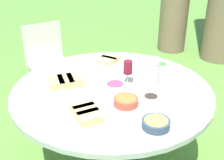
# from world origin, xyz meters

# --- Properties ---
(dining_table) EXTENTS (1.46, 1.46, 0.73)m
(dining_table) POSITION_xyz_m (0.00, 0.00, 0.65)
(dining_table) COLOR #4C4C51
(dining_table) RESTS_ON ground_plane
(chair_near_right) EXTENTS (0.49, 0.50, 0.89)m
(chair_near_right) POSITION_xyz_m (-1.29, -0.21, 0.52)
(chair_near_right) COLOR beige
(chair_near_right) RESTS_ON ground_plane
(water_pitcher) EXTENTS (0.10, 0.09, 0.22)m
(water_pitcher) POSITION_xyz_m (0.10, 0.28, 0.84)
(water_pitcher) COLOR silver
(water_pitcher) RESTS_ON dining_table
(wine_glass) EXTENTS (0.07, 0.07, 0.19)m
(wine_glass) POSITION_xyz_m (0.00, 0.13, 0.87)
(wine_glass) COLOR silver
(wine_glass) RESTS_ON dining_table
(platter_bread_main) EXTENTS (0.32, 0.22, 0.07)m
(platter_bread_main) POSITION_xyz_m (0.31, -0.31, 0.77)
(platter_bread_main) COLOR white
(platter_bread_main) RESTS_ON dining_table
(platter_charcuterie) EXTENTS (0.39, 0.42, 0.06)m
(platter_charcuterie) POSITION_xyz_m (-0.40, 0.13, 0.76)
(platter_charcuterie) COLOR white
(platter_charcuterie) RESTS_ON dining_table
(platter_sandwich_side) EXTENTS (0.28, 0.33, 0.07)m
(platter_sandwich_side) POSITION_xyz_m (-0.14, -0.31, 0.77)
(platter_sandwich_side) COLOR white
(platter_sandwich_side) RESTS_ON dining_table
(bowl_fries) EXTENTS (0.16, 0.16, 0.05)m
(bowl_fries) POSITION_xyz_m (0.55, 0.03, 0.76)
(bowl_fries) COLOR #334256
(bowl_fries) RESTS_ON dining_table
(bowl_salad) EXTENTS (0.11, 0.11, 0.06)m
(bowl_salad) POSITION_xyz_m (-0.11, 0.49, 0.77)
(bowl_salad) COLOR beige
(bowl_salad) RESTS_ON dining_table
(bowl_olives) EXTENTS (0.11, 0.11, 0.05)m
(bowl_olives) POSITION_xyz_m (0.30, 0.15, 0.76)
(bowl_olives) COLOR white
(bowl_olives) RESTS_ON dining_table
(bowl_dip_red) EXTENTS (0.15, 0.15, 0.04)m
(bowl_dip_red) POSITION_xyz_m (0.03, 0.01, 0.76)
(bowl_dip_red) COLOR beige
(bowl_dip_red) RESTS_ON dining_table
(bowl_dip_cream) EXTENTS (0.17, 0.17, 0.06)m
(bowl_dip_cream) POSITION_xyz_m (0.30, 0.31, 0.77)
(bowl_dip_cream) COLOR beige
(bowl_dip_cream) RESTS_ON dining_table
(bowl_roasted_veg) EXTENTS (0.16, 0.16, 0.05)m
(bowl_roasted_veg) POSITION_xyz_m (0.26, -0.02, 0.76)
(bowl_roasted_veg) COLOR #B74733
(bowl_roasted_veg) RESTS_ON dining_table
(cup_water_near) EXTENTS (0.07, 0.07, 0.11)m
(cup_water_near) POSITION_xyz_m (-0.02, 0.38, 0.79)
(cup_water_near) COLOR silver
(cup_water_near) RESTS_ON dining_table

